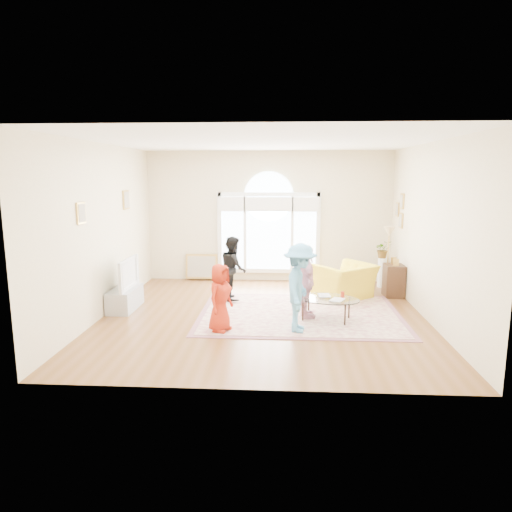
# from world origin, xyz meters

# --- Properties ---
(ground) EXTENTS (6.00, 6.00, 0.00)m
(ground) POSITION_xyz_m (0.00, 0.00, 0.00)
(ground) COLOR brown
(ground) RESTS_ON ground
(room_shell) EXTENTS (6.00, 6.00, 6.00)m
(room_shell) POSITION_xyz_m (0.01, 2.83, 1.57)
(room_shell) COLOR beige
(room_shell) RESTS_ON ground
(area_rug) EXTENTS (3.60, 2.60, 0.02)m
(area_rug) POSITION_xyz_m (0.69, 0.15, 0.01)
(area_rug) COLOR beige
(area_rug) RESTS_ON ground
(rug_border) EXTENTS (3.80, 2.80, 0.01)m
(rug_border) POSITION_xyz_m (0.69, 0.15, 0.01)
(rug_border) COLOR #885660
(rug_border) RESTS_ON ground
(tv_console) EXTENTS (0.45, 1.00, 0.42)m
(tv_console) POSITION_xyz_m (-2.75, 0.30, 0.21)
(tv_console) COLOR #9C9FA4
(tv_console) RESTS_ON ground
(television) EXTENTS (0.17, 1.05, 0.60)m
(television) POSITION_xyz_m (-2.74, 0.30, 0.72)
(television) COLOR black
(television) RESTS_ON tv_console
(coffee_table) EXTENTS (1.37, 1.08, 0.54)m
(coffee_table) POSITION_xyz_m (1.16, -0.18, 0.40)
(coffee_table) COLOR silver
(coffee_table) RESTS_ON ground
(armchair) EXTENTS (1.52, 1.50, 0.75)m
(armchair) POSITION_xyz_m (1.67, 1.36, 0.37)
(armchair) COLOR yellow
(armchair) RESTS_ON ground
(side_cabinet) EXTENTS (0.40, 0.50, 0.70)m
(side_cabinet) POSITION_xyz_m (2.78, 1.60, 0.35)
(side_cabinet) COLOR black
(side_cabinet) RESTS_ON ground
(floor_lamp) EXTENTS (0.25, 0.25, 1.51)m
(floor_lamp) POSITION_xyz_m (2.68, 1.81, 1.28)
(floor_lamp) COLOR black
(floor_lamp) RESTS_ON ground
(plant_pedestal) EXTENTS (0.20, 0.20, 0.70)m
(plant_pedestal) POSITION_xyz_m (2.70, 2.43, 0.35)
(plant_pedestal) COLOR white
(plant_pedestal) RESTS_ON ground
(potted_plant) EXTENTS (0.41, 0.36, 0.41)m
(potted_plant) POSITION_xyz_m (2.70, 2.43, 0.91)
(potted_plant) COLOR #33722D
(potted_plant) RESTS_ON plant_pedestal
(leaning_picture) EXTENTS (0.80, 0.14, 0.62)m
(leaning_picture) POSITION_xyz_m (-1.68, 2.90, 0.00)
(leaning_picture) COLOR tan
(leaning_picture) RESTS_ON ground
(child_red) EXTENTS (0.56, 0.66, 1.15)m
(child_red) POSITION_xyz_m (-0.69, -0.90, 0.60)
(child_red) COLOR #B62812
(child_red) RESTS_ON area_rug
(child_black) EXTENTS (0.65, 0.76, 1.34)m
(child_black) POSITION_xyz_m (-0.68, 1.10, 0.69)
(child_black) COLOR black
(child_black) RESTS_ON area_rug
(child_pink) EXTENTS (0.43, 0.83, 1.35)m
(child_pink) POSITION_xyz_m (0.79, -0.09, 0.70)
(child_pink) COLOR #E5A5B8
(child_pink) RESTS_ON area_rug
(child_blue) EXTENTS (0.69, 1.03, 1.49)m
(child_blue) POSITION_xyz_m (0.64, -0.83, 0.77)
(child_blue) COLOR #5AA8DE
(child_blue) RESTS_ON area_rug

